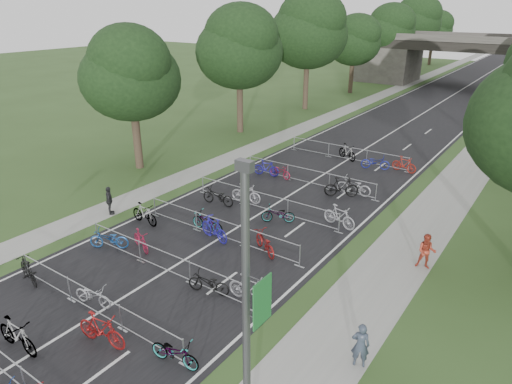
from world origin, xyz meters
TOP-DOWN VIEW (x-y plane):
  - ground at (0.00, 0.00)m, footprint 200.00×200.00m
  - road at (0.00, 50.00)m, footprint 11.00×140.00m
  - sidewalk_left at (-7.50, 50.00)m, footprint 2.00×140.00m
  - lane_markings at (0.00, 50.00)m, footprint 0.12×140.00m
  - overpass_bridge at (0.00, 65.00)m, footprint 31.00×8.00m
  - lamppost at (8.33, 2.00)m, footprint 0.61×0.65m
  - tree_left_0 at (-11.39, 15.93)m, footprint 6.72×6.72m
  - tree_left_1 at (-11.39, 27.93)m, footprint 7.56×7.56m
  - tree_left_2 at (-11.39, 39.93)m, footprint 8.40×8.40m
  - tree_left_3 at (-11.39, 51.93)m, footprint 6.72×6.72m
  - tree_left_4 at (-11.39, 63.93)m, footprint 7.56×7.56m
  - tree_left_5 at (-11.39, 75.93)m, footprint 8.40×8.40m
  - tree_left_6 at (-11.39, 87.93)m, footprint 6.72×6.72m
  - barrier_row_1 at (0.00, 3.60)m, footprint 9.70×0.08m
  - barrier_row_2 at (0.00, 7.20)m, footprint 9.70×0.08m
  - barrier_row_3 at (0.00, 11.00)m, footprint 9.70×0.08m
  - barrier_row_4 at (0.00, 15.00)m, footprint 9.70×0.08m
  - barrier_row_5 at (0.00, 20.00)m, footprint 9.70×0.08m
  - barrier_row_6 at (0.00, 26.00)m, footprint 9.70×0.08m
  - bike_1 at (-0.49, 0.92)m, footprint 2.10×0.68m
  - bike_4 at (-4.12, 3.39)m, footprint 1.92×0.89m
  - bike_5 at (-0.54, 3.95)m, footprint 1.82×0.92m
  - bike_6 at (1.58, 2.74)m, footprint 2.12×0.88m
  - bike_7 at (4.30, 3.50)m, footprint 1.92×0.90m
  - bike_8 at (-3.69, 7.19)m, footprint 1.96×1.55m
  - bike_9 at (-2.33, 7.97)m, footprint 1.74×1.01m
  - bike_10 at (2.61, 7.13)m, footprint 1.91×1.10m
  - bike_11 at (4.30, 7.64)m, footprint 1.98×0.72m
  - bike_12 at (-4.30, 9.99)m, footprint 1.95×0.65m
  - bike_13 at (-1.00, 11.24)m, footprint 1.99×0.69m
  - bike_14 at (-0.14, 10.76)m, footprint 2.11×1.01m
  - bike_15 at (2.63, 11.15)m, footprint 2.02×1.59m
  - bike_16 at (-2.69, 14.14)m, footprint 2.13×0.94m
  - bike_17 at (-1.55, 15.35)m, footprint 1.96×0.82m
  - bike_18 at (1.40, 14.22)m, footprint 1.87×1.44m
  - bike_19 at (4.30, 15.64)m, footprint 2.03×0.91m
  - bike_20 at (-3.12, 19.81)m, footprint 1.90×0.87m
  - bike_21 at (-2.13, 20.02)m, footprint 1.87×0.92m
  - bike_22 at (2.64, 19.40)m, footprint 2.07×1.56m
  - bike_23 at (3.14, 20.09)m, footprint 2.22×0.95m
  - bike_25 at (-0.09, 26.19)m, footprint 1.98×1.39m
  - bike_26 at (2.45, 25.36)m, footprint 2.11×1.30m
  - bike_27 at (4.30, 25.98)m, footprint 1.86×0.79m
  - pedestrian_a at (9.20, 6.90)m, footprint 0.69×0.58m
  - pedestrian_b at (9.20, 14.11)m, footprint 0.92×0.79m
  - pedestrian_c at (-6.80, 9.72)m, footprint 0.99×0.90m

SIDE VIEW (x-z plane):
  - ground at x=0.00m, z-range 0.00..0.00m
  - lane_markings at x=0.00m, z-range 0.00..0.00m
  - road at x=0.00m, z-range 0.00..0.01m
  - sidewalk_left at x=-7.50m, z-range 0.00..0.01m
  - bike_5 at x=-0.54m, z-range 0.00..0.91m
  - bike_21 at x=-2.13m, z-range 0.00..0.94m
  - bike_18 at x=1.40m, z-range 0.00..0.94m
  - bike_10 at x=2.61m, z-range 0.00..0.95m
  - bike_7 at x=4.30m, z-range 0.00..0.97m
  - bike_8 at x=-3.69m, z-range 0.00..1.00m
  - bike_9 at x=-2.33m, z-range 0.00..1.01m
  - bike_15 at x=2.63m, z-range 0.00..1.02m
  - bike_13 at x=-1.00m, z-range 0.00..1.04m
  - bike_26 at x=2.45m, z-range 0.00..1.04m
  - bike_27 at x=4.30m, z-range 0.00..1.08m
  - bike_16 at x=-2.69m, z-range 0.00..1.08m
  - barrier_row_1 at x=0.00m, z-range 0.00..1.10m
  - barrier_row_2 at x=0.00m, z-range 0.00..1.10m
  - barrier_row_3 at x=0.00m, z-range 0.00..1.10m
  - barrier_row_4 at x=0.00m, z-range 0.00..1.10m
  - barrier_row_5 at x=0.00m, z-range 0.00..1.10m
  - barrier_row_6 at x=0.00m, z-range 0.00..1.10m
  - bike_20 at x=-3.12m, z-range 0.00..1.10m
  - bike_4 at x=-4.12m, z-range 0.00..1.11m
  - bike_23 at x=3.14m, z-range 0.00..1.14m
  - bike_17 at x=-1.55m, z-range 0.00..1.15m
  - bike_12 at x=-4.30m, z-range 0.00..1.16m
  - bike_11 at x=4.30m, z-range 0.00..1.17m
  - bike_25 at x=-0.09m, z-range 0.00..1.17m
  - bike_19 at x=4.30m, z-range 0.00..1.18m
  - bike_14 at x=-0.14m, z-range 0.00..1.22m
  - bike_6 at x=1.58m, z-range 0.00..1.24m
  - bike_22 at x=2.64m, z-range 0.00..1.24m
  - bike_1 at x=-0.49m, z-range 0.00..1.24m
  - pedestrian_a at x=9.20m, z-range 0.00..1.62m
  - pedestrian_c at x=-6.80m, z-range 0.00..1.62m
  - pedestrian_b at x=9.20m, z-range 0.00..1.65m
  - overpass_bridge at x=0.00m, z-range 0.01..7.06m
  - lamppost at x=8.33m, z-range 0.18..8.39m
  - tree_left_0 at x=-11.39m, z-range 1.36..11.61m
  - tree_left_3 at x=-11.39m, z-range 1.36..11.61m
  - tree_left_6 at x=-11.39m, z-range 1.36..11.61m
  - tree_left_1 at x=-11.39m, z-range 1.54..13.07m
  - tree_left_4 at x=-11.39m, z-range 1.54..13.07m
  - tree_left_2 at x=-11.39m, z-range 1.71..14.52m
  - tree_left_5 at x=-11.39m, z-range 1.71..14.52m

